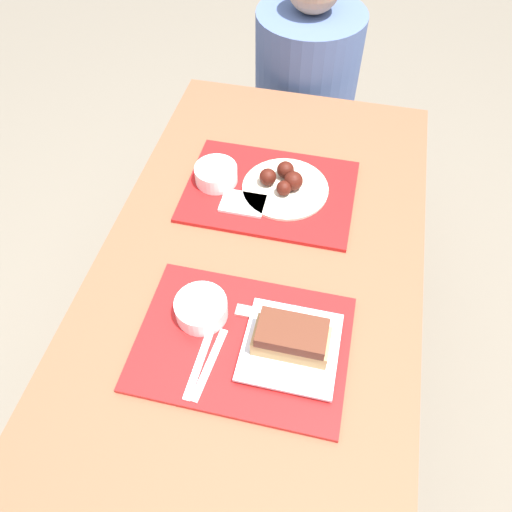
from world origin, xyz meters
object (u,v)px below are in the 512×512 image
(bowl_coleslaw_near, at_px, (201,308))
(wings_plate_far, at_px, (284,183))
(tray_far, at_px, (270,191))
(bowl_coleslaw_far, at_px, (216,173))
(brisket_sandwich_plate, at_px, (291,342))
(person_seated_across, at_px, (307,70))
(tray_near, at_px, (243,343))

(bowl_coleslaw_near, xyz_separation_m, wings_plate_far, (0.10, 0.43, -0.01))
(tray_far, distance_m, wings_plate_far, 0.05)
(bowl_coleslaw_near, xyz_separation_m, bowl_coleslaw_far, (-0.08, 0.42, 0.00))
(brisket_sandwich_plate, height_order, wings_plate_far, brisket_sandwich_plate)
(bowl_coleslaw_near, bearing_deg, bowl_coleslaw_far, 101.27)
(brisket_sandwich_plate, distance_m, person_seated_across, 1.17)
(tray_near, xyz_separation_m, tray_far, (-0.04, 0.47, 0.00))
(tray_far, height_order, bowl_coleslaw_far, bowl_coleslaw_far)
(tray_far, xyz_separation_m, wings_plate_far, (0.04, 0.01, 0.02))
(tray_far, bearing_deg, person_seated_across, 90.47)
(tray_far, xyz_separation_m, brisket_sandwich_plate, (0.14, -0.46, 0.04))
(bowl_coleslaw_near, xyz_separation_m, person_seated_across, (0.06, 1.11, -0.09))
(tray_far, height_order, wings_plate_far, wings_plate_far)
(tray_far, relative_size, wings_plate_far, 1.94)
(brisket_sandwich_plate, bearing_deg, person_seated_across, 97.23)
(person_seated_across, bearing_deg, wings_plate_far, -86.44)
(bowl_coleslaw_far, distance_m, wings_plate_far, 0.19)
(bowl_coleslaw_near, height_order, wings_plate_far, wings_plate_far)
(brisket_sandwich_plate, bearing_deg, tray_near, -177.44)
(bowl_coleslaw_near, relative_size, bowl_coleslaw_far, 1.00)
(bowl_coleslaw_far, bearing_deg, bowl_coleslaw_near, -78.73)
(wings_plate_far, bearing_deg, tray_near, -89.90)
(bowl_coleslaw_far, bearing_deg, wings_plate_far, 3.70)
(brisket_sandwich_plate, xyz_separation_m, wings_plate_far, (-0.10, 0.47, -0.02))
(tray_far, height_order, bowl_coleslaw_near, bowl_coleslaw_near)
(tray_far, distance_m, brisket_sandwich_plate, 0.48)
(tray_far, bearing_deg, bowl_coleslaw_near, -99.09)
(tray_far, xyz_separation_m, bowl_coleslaw_far, (-0.15, 0.00, 0.03))
(tray_far, relative_size, brisket_sandwich_plate, 2.26)
(tray_far, height_order, brisket_sandwich_plate, brisket_sandwich_plate)
(bowl_coleslaw_near, bearing_deg, brisket_sandwich_plate, -11.52)
(tray_near, relative_size, wings_plate_far, 1.94)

